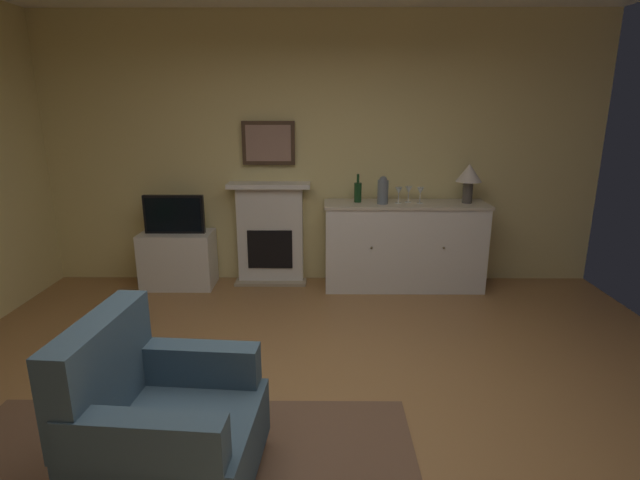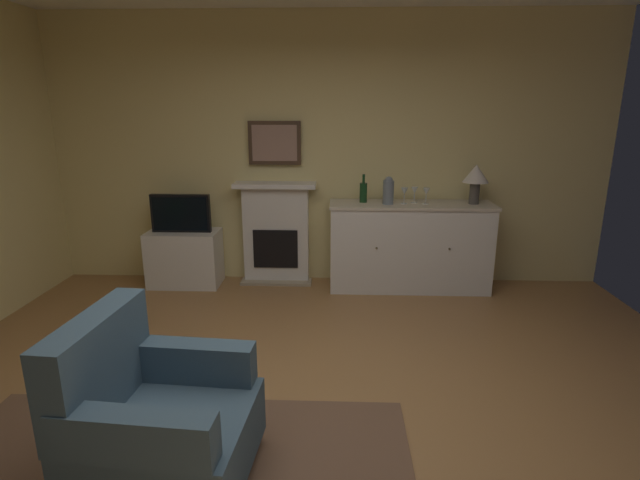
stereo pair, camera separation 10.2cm
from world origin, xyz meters
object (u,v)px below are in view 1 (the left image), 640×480
at_px(wine_glass_right, 420,192).
at_px(framed_picture, 268,143).
at_px(tv_set, 174,214).
at_px(tv_cabinet, 178,259).
at_px(table_lamp, 469,176).
at_px(vase_decorative, 383,190).
at_px(wine_bottle, 358,192).
at_px(armchair, 161,422).
at_px(sideboard_cabinet, 404,246).
at_px(fireplace_unit, 270,233).
at_px(wine_glass_left, 399,191).
at_px(wine_glass_center, 409,191).

bearing_deg(wine_glass_right, framed_picture, 171.02).
bearing_deg(tv_set, tv_cabinet, 90.00).
distance_m(table_lamp, vase_decorative, 0.88).
distance_m(wine_bottle, tv_cabinet, 2.04).
distance_m(framed_picture, armchair, 3.31).
bearing_deg(wine_bottle, tv_cabinet, -179.21).
xyz_separation_m(sideboard_cabinet, table_lamp, (0.63, 0.00, 0.74)).
xyz_separation_m(wine_bottle, tv_cabinet, (-1.90, -0.03, -0.73)).
height_order(fireplace_unit, wine_glass_left, fireplace_unit).
bearing_deg(wine_glass_right, wine_glass_left, 179.67).
xyz_separation_m(sideboard_cabinet, wine_glass_right, (0.14, -0.02, 0.58)).
relative_size(table_lamp, vase_decorative, 1.42).
relative_size(table_lamp, wine_bottle, 1.38).
distance_m(wine_glass_left, armchair, 3.33).
relative_size(fireplace_unit, wine_glass_center, 6.67).
bearing_deg(table_lamp, wine_glass_center, 176.94).
relative_size(wine_glass_left, wine_glass_right, 1.00).
bearing_deg(tv_set, wine_glass_right, -0.36).
xyz_separation_m(table_lamp, wine_glass_center, (-0.60, 0.03, -0.16)).
height_order(vase_decorative, armchair, vase_decorative).
height_order(wine_bottle, armchair, wine_bottle).
distance_m(framed_picture, tv_set, 1.23).
distance_m(sideboard_cabinet, tv_cabinet, 2.40).
height_order(wine_bottle, wine_glass_left, wine_bottle).
bearing_deg(tv_cabinet, armchair, -75.45).
xyz_separation_m(fireplace_unit, wine_bottle, (0.93, -0.14, 0.48)).
height_order(framed_picture, wine_glass_left, framed_picture).
height_order(fireplace_unit, sideboard_cabinet, fireplace_unit).
bearing_deg(tv_set, vase_decorative, -1.11).
bearing_deg(armchair, wine_glass_right, 58.07).
relative_size(tv_cabinet, tv_set, 1.21).
height_order(wine_glass_center, armchair, wine_glass_center).
xyz_separation_m(fireplace_unit, wine_glass_center, (1.45, -0.15, 0.49)).
relative_size(wine_bottle, wine_glass_center, 1.76).
relative_size(framed_picture, wine_glass_right, 3.33).
distance_m(fireplace_unit, tv_set, 1.02).
relative_size(wine_glass_left, tv_set, 0.27).
bearing_deg(framed_picture, tv_set, -166.69).
xyz_separation_m(wine_bottle, wine_glass_center, (0.52, -0.01, 0.01)).
height_order(framed_picture, sideboard_cabinet, framed_picture).
xyz_separation_m(sideboard_cabinet, vase_decorative, (-0.25, -0.05, 0.60)).
bearing_deg(wine_glass_right, armchair, -121.93).
bearing_deg(armchair, tv_cabinet, 104.55).
bearing_deg(wine_glass_right, wine_glass_center, 153.03).
bearing_deg(fireplace_unit, table_lamp, -4.95).
bearing_deg(table_lamp, wine_glass_left, -178.15).
xyz_separation_m(wine_glass_center, armchair, (-1.67, -2.92, -0.66)).
xyz_separation_m(vase_decorative, tv_cabinet, (-2.15, 0.06, -0.76)).
distance_m(fireplace_unit, wine_glass_center, 1.54).
xyz_separation_m(table_lamp, armchair, (-2.27, -2.88, -0.82)).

